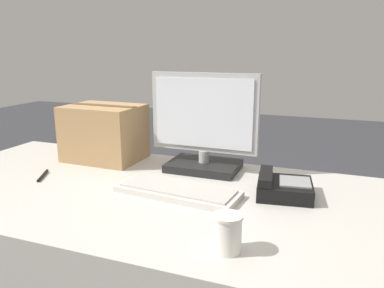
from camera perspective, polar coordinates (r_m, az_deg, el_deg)
office_desk at (r=1.59m, az=-8.19°, el=-19.03°), size 1.80×0.90×0.72m
monitor at (r=1.57m, az=1.83°, el=2.23°), size 0.46×0.21×0.41m
keyboard at (r=1.35m, az=-2.17°, el=-7.15°), size 0.46×0.21×0.03m
desk_phone at (r=1.37m, az=13.67°, el=-6.40°), size 0.21×0.21×0.08m
paper_cup_right at (r=0.98m, az=5.49°, el=-13.35°), size 0.08×0.08×0.10m
cardboard_box at (r=1.78m, az=-13.21°, el=1.69°), size 0.35×0.26×0.26m
pen_marker at (r=1.64m, az=-21.78°, el=-4.49°), size 0.07×0.12×0.01m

